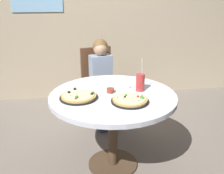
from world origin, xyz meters
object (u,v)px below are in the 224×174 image
pizza_veggie (130,100)px  pizza_cheese (79,96)px  diner_child (103,89)px  chair_wooden (99,81)px  soda_cup (140,82)px  plate_small (121,86)px  sauce_bowl (111,90)px  dining_table (113,105)px

pizza_veggie → pizza_cheese: 0.44m
diner_child → pizza_veggie: size_ratio=3.41×
chair_wooden → diner_child: 0.19m
pizza_veggie → diner_child: bearing=95.3°
pizza_veggie → soda_cup: 0.29m
pizza_veggie → soda_cup: bearing=58.4°
plate_small → diner_child: bearing=97.9°
pizza_cheese → plate_small: bearing=27.9°
sauce_bowl → pizza_veggie: bearing=-61.3°
soda_cup → plate_small: soda_cup is taller
plate_small → soda_cup: bearing=-40.0°
pizza_cheese → soda_cup: (0.57, 0.09, 0.06)m
chair_wooden → soda_cup: 1.07m
dining_table → chair_wooden: (-0.02, 1.03, -0.11)m
chair_wooden → soda_cup: size_ratio=3.09×
chair_wooden → pizza_cheese: chair_wooden is taller
chair_wooden → plate_small: (0.13, -0.86, 0.22)m
sauce_bowl → dining_table: bearing=-72.1°
pizza_veggie → plate_small: (-0.00, 0.37, -0.01)m
dining_table → pizza_cheese: 0.33m
dining_table → sauce_bowl: (-0.01, 0.04, 0.13)m
dining_table → soda_cup: (0.26, 0.05, 0.19)m
dining_table → chair_wooden: bearing=91.1°
diner_child → dining_table: bearing=-91.1°
dining_table → pizza_cheese: bearing=-172.1°
diner_child → pizza_cheese: diner_child is taller
diner_child → plate_small: bearing=-82.1°
pizza_veggie → sauce_bowl: 0.27m
pizza_veggie → plate_small: pizza_veggie is taller
dining_table → diner_child: size_ratio=1.05×
chair_wooden → dining_table: bearing=-88.9°
chair_wooden → pizza_veggie: bearing=-83.8°
chair_wooden → plate_small: chair_wooden is taller
dining_table → sauce_bowl: 0.13m
soda_cup → sauce_bowl: size_ratio=4.39×
plate_small → pizza_veggie: bearing=-89.5°
pizza_cheese → dining_table: bearing=7.9°
chair_wooden → diner_child: bearing=-78.5°
diner_child → soda_cup: (0.25, -0.80, 0.35)m
pizza_veggie → plate_small: bearing=90.5°
pizza_veggie → pizza_cheese: (-0.42, 0.15, -0.00)m
chair_wooden → pizza_veggie: chair_wooden is taller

